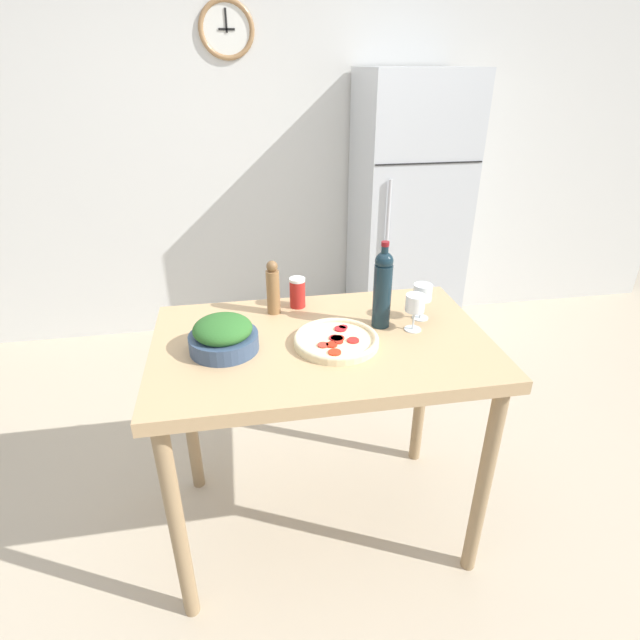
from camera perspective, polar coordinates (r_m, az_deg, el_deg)
The scene contains 11 objects.
ground_plane at distance 2.43m, azimuth 0.17°, elevation -21.94°, with size 14.00×14.00×0.00m, color #BCAD93.
wall_back at distance 3.63m, azimuth -5.75°, elevation 18.68°, with size 6.40×0.09×2.60m.
refrigerator at distance 3.54m, azimuth 9.85°, elevation 11.70°, with size 0.68×0.67×1.82m.
prep_counter at distance 1.88m, azimuth 0.20°, elevation -5.29°, with size 1.22×0.77×0.94m.
wine_bottle at distance 1.87m, azimuth 7.16°, elevation 3.68°, with size 0.07×0.07×0.34m.
wine_glass_near at distance 1.87m, azimuth 10.80°, elevation 1.69°, with size 0.07×0.07×0.14m.
wine_glass_far at distance 1.97m, azimuth 11.63°, elevation 2.88°, with size 0.07×0.07×0.14m.
pepper_mill at distance 1.98m, azimuth -5.39°, elevation 3.63°, with size 0.05×0.05×0.22m.
salad_bowl at distance 1.76m, azimuth -10.99°, elevation -1.74°, with size 0.24×0.24×0.13m.
homemade_pizza at distance 1.79m, azimuth 1.88°, elevation -2.30°, with size 0.31×0.31×0.03m.
salt_canister at distance 2.04m, azimuth -2.59°, elevation 3.16°, with size 0.06×0.06×0.13m.
Camera 1 is at (-0.28, -1.56, 1.84)m, focal length 28.00 mm.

